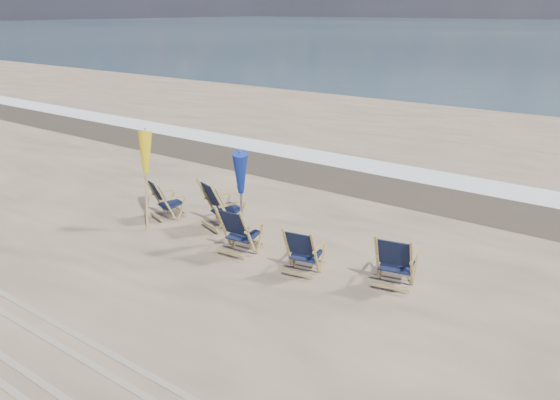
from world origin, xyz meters
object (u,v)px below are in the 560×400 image
(beach_chair_0, at_px, (165,203))
(umbrella_blue, at_px, (241,174))
(beach_chair_3, at_px, (315,255))
(umbrella_yellow, at_px, (144,158))
(beach_chair_2, at_px, (247,235))
(beach_chair_1, at_px, (222,209))
(beach_chair_4, at_px, (411,265))

(beach_chair_0, distance_m, umbrella_blue, 2.25)
(beach_chair_3, relative_size, umbrella_yellow, 0.45)
(umbrella_yellow, distance_m, umbrella_blue, 2.18)
(beach_chair_2, relative_size, umbrella_yellow, 0.49)
(beach_chair_3, bearing_deg, beach_chair_1, -22.31)
(beach_chair_1, bearing_deg, umbrella_yellow, 42.06)
(beach_chair_4, height_order, umbrella_yellow, umbrella_yellow)
(beach_chair_2, distance_m, beach_chair_4, 3.01)
(beach_chair_0, distance_m, beach_chair_4, 5.56)
(umbrella_yellow, bearing_deg, beach_chair_1, 23.97)
(beach_chair_2, relative_size, beach_chair_3, 1.09)
(beach_chair_2, bearing_deg, beach_chair_4, -172.53)
(beach_chair_2, height_order, beach_chair_4, beach_chair_2)
(beach_chair_3, bearing_deg, beach_chair_0, -14.46)
(beach_chair_0, relative_size, umbrella_yellow, 0.46)
(beach_chair_0, relative_size, beach_chair_3, 1.02)
(beach_chair_1, xyz_separation_m, beach_chair_2, (1.17, -0.63, -0.05))
(beach_chair_0, xyz_separation_m, beach_chair_1, (1.43, 0.26, 0.08))
(umbrella_yellow, bearing_deg, beach_chair_3, 1.67)
(beach_chair_0, bearing_deg, beach_chair_3, -166.20)
(beach_chair_0, distance_m, beach_chair_2, 2.63)
(beach_chair_1, relative_size, umbrella_blue, 0.57)
(beach_chair_2, distance_m, umbrella_blue, 1.22)
(beach_chair_4, distance_m, umbrella_yellow, 5.76)
(beach_chair_1, relative_size, beach_chair_4, 1.10)
(beach_chair_3, xyz_separation_m, beach_chair_4, (1.53, 0.51, 0.04))
(umbrella_yellow, xyz_separation_m, umbrella_blue, (2.10, 0.56, -0.10))
(beach_chair_0, bearing_deg, umbrella_blue, -157.71)
(beach_chair_4, xyz_separation_m, umbrella_blue, (-3.53, -0.07, 0.94))
(beach_chair_2, bearing_deg, beach_chair_0, -11.86)
(beach_chair_3, distance_m, umbrella_yellow, 4.24)
(beach_chair_2, xyz_separation_m, umbrella_yellow, (-2.68, -0.04, 1.04))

